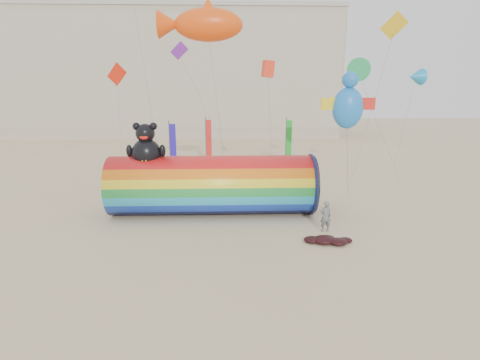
{
  "coord_description": "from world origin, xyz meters",
  "views": [
    {
      "loc": [
        -0.3,
        -21.59,
        8.12
      ],
      "look_at": [
        0.5,
        1.5,
        2.4
      ],
      "focal_mm": 28.0,
      "sensor_mm": 36.0,
      "label": 1
    }
  ],
  "objects_px": {
    "fabric_bundle": "(327,240)",
    "hotel_building": "(159,75)",
    "windsock_assembly": "(212,183)",
    "kite_handler": "(325,216)"
  },
  "relations": [
    {
      "from": "hotel_building",
      "to": "fabric_bundle",
      "type": "bearing_deg",
      "value": -70.84
    },
    {
      "from": "kite_handler",
      "to": "fabric_bundle",
      "type": "relative_size",
      "value": 0.69
    },
    {
      "from": "kite_handler",
      "to": "fabric_bundle",
      "type": "xyz_separation_m",
      "value": [
        -0.3,
        -1.72,
        -0.74
      ]
    },
    {
      "from": "windsock_assembly",
      "to": "kite_handler",
      "type": "distance_m",
      "value": 7.58
    },
    {
      "from": "windsock_assembly",
      "to": "fabric_bundle",
      "type": "distance_m",
      "value": 8.41
    },
    {
      "from": "fabric_bundle",
      "to": "hotel_building",
      "type": "bearing_deg",
      "value": 109.16
    },
    {
      "from": "windsock_assembly",
      "to": "kite_handler",
      "type": "relative_size",
      "value": 7.29
    },
    {
      "from": "hotel_building",
      "to": "kite_handler",
      "type": "relative_size",
      "value": 33.27
    },
    {
      "from": "windsock_assembly",
      "to": "fabric_bundle",
      "type": "xyz_separation_m",
      "value": [
        6.33,
        -5.21,
        -1.85
      ]
    },
    {
      "from": "hotel_building",
      "to": "fabric_bundle",
      "type": "distance_m",
      "value": 52.89
    }
  ]
}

